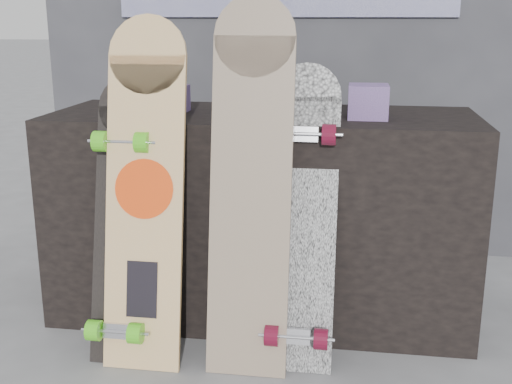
% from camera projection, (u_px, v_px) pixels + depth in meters
% --- Properties ---
extents(ground, '(60.00, 60.00, 0.00)m').
position_uv_depth(ground, '(241.00, 372.00, 2.15)').
color(ground, slate).
rests_on(ground, ground).
extents(vendor_table, '(1.60, 0.60, 0.80)m').
position_uv_depth(vendor_table, '(262.00, 214.00, 2.52)').
color(vendor_table, black).
rests_on(vendor_table, ground).
extents(booth, '(2.40, 0.22, 2.20)m').
position_uv_depth(booth, '(287.00, 27.00, 3.15)').
color(booth, '#343439').
rests_on(booth, ground).
extents(merch_box_purple, '(0.18, 0.12, 0.10)m').
position_uv_depth(merch_box_purple, '(164.00, 99.00, 2.45)').
color(merch_box_purple, '#46366E').
rests_on(merch_box_purple, vendor_table).
extents(merch_box_small, '(0.14, 0.14, 0.12)m').
position_uv_depth(merch_box_small, '(368.00, 102.00, 2.28)').
color(merch_box_small, '#46366E').
rests_on(merch_box_small, vendor_table).
extents(merch_box_flat, '(0.22, 0.10, 0.06)m').
position_uv_depth(merch_box_flat, '(260.00, 99.00, 2.60)').
color(merch_box_flat, '#D1B78C').
rests_on(merch_box_flat, vendor_table).
extents(longboard_geisha, '(0.26, 0.26, 1.17)m').
position_uv_depth(longboard_geisha, '(145.00, 184.00, 2.13)').
color(longboard_geisha, '#CAB088').
rests_on(longboard_geisha, ground).
extents(longboard_celtic, '(0.27, 0.26, 1.23)m').
position_uv_depth(longboard_celtic, '(251.00, 176.00, 2.09)').
color(longboard_celtic, beige).
rests_on(longboard_celtic, ground).
extents(longboard_cascadia, '(0.23, 0.34, 1.01)m').
position_uv_depth(longboard_cascadia, '(302.00, 213.00, 2.14)').
color(longboard_cascadia, silver).
rests_on(longboard_cascadia, ground).
extents(skateboard_dark, '(0.22, 0.32, 0.96)m').
position_uv_depth(skateboard_dark, '(124.00, 216.00, 2.18)').
color(skateboard_dark, black).
rests_on(skateboard_dark, ground).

